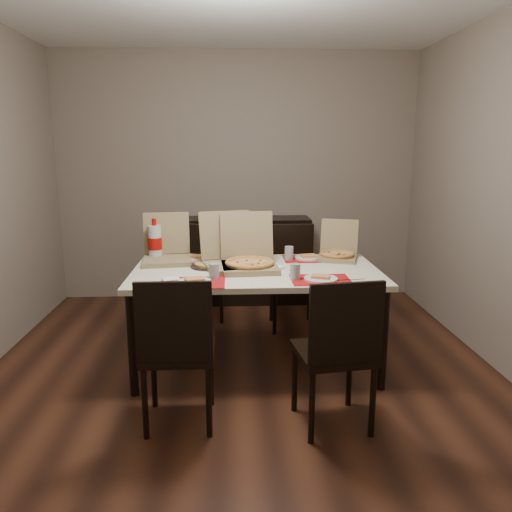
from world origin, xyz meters
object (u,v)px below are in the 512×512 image
object	(u,v)px
chair_near_left	(177,346)
pizza_box_center	(249,261)
chair_far_right	(292,271)
dip_bowl	(259,263)
sideboard	(238,260)
chair_near_right	(338,348)
soda_bottle	(155,243)
chair_far_left	(198,272)
dining_table	(256,278)

from	to	relation	value
chair_near_left	pizza_box_center	xyz separation A→B (m)	(0.45, 0.87, 0.30)
chair_far_right	dip_bowl	world-z (taller)	chair_far_right
sideboard	pizza_box_center	size ratio (longest dim) A/B	3.19
chair_near_right	soda_bottle	world-z (taller)	soda_bottle
pizza_box_center	chair_far_left	bearing A→B (deg)	116.36
chair_near_left	dip_bowl	distance (m)	1.16
chair_near_right	soda_bottle	size ratio (longest dim) A/B	2.81
sideboard	dip_bowl	distance (m)	1.51
sideboard	chair_far_right	xyz separation A→B (m)	(0.49, -0.75, 0.06)
chair_far_left	chair_far_right	size ratio (longest dim) A/B	1.00
chair_far_left	pizza_box_center	bearing A→B (deg)	-63.64
chair_near_right	sideboard	bearing A→B (deg)	101.82
dining_table	chair_far_right	size ratio (longest dim) A/B	1.94
pizza_box_center	soda_bottle	size ratio (longest dim) A/B	1.42
chair_near_left	dip_bowl	size ratio (longest dim) A/B	7.00
dip_bowl	soda_bottle	size ratio (longest dim) A/B	0.40
pizza_box_center	dip_bowl	bearing A→B (deg)	59.55
chair_near_left	dip_bowl	bearing A→B (deg)	62.27
sideboard	dip_bowl	xyz separation A→B (m)	(0.14, -1.47, 0.32)
pizza_box_center	soda_bottle	distance (m)	0.81
chair_near_left	dip_bowl	xyz separation A→B (m)	(0.53, 1.00, 0.25)
dining_table	chair_far_left	distance (m)	1.03
sideboard	chair_near_left	distance (m)	2.50
dining_table	chair_far_right	world-z (taller)	chair_far_right
dining_table	soda_bottle	size ratio (longest dim) A/B	5.44
sideboard	chair_near_left	world-z (taller)	chair_near_left
chair_near_left	chair_near_right	size ratio (longest dim) A/B	1.00
dip_bowl	soda_bottle	xyz separation A→B (m)	(-0.81, 0.21, 0.12)
sideboard	chair_far_left	xyz separation A→B (m)	(-0.38, -0.72, 0.06)
chair_near_left	pizza_box_center	size ratio (longest dim) A/B	1.98
sideboard	pizza_box_center	bearing A→B (deg)	-87.87
soda_bottle	dip_bowl	bearing A→B (deg)	-14.31
chair_near_left	chair_far_right	size ratio (longest dim) A/B	1.00
chair_near_left	pizza_box_center	distance (m)	1.02
chair_far_left	soda_bottle	size ratio (longest dim) A/B	2.81
dip_bowl	chair_far_left	bearing A→B (deg)	124.53
chair_near_left	chair_far_left	bearing A→B (deg)	89.62
dining_table	dip_bowl	xyz separation A→B (m)	(0.03, 0.15, 0.08)
chair_near_right	soda_bottle	xyz separation A→B (m)	(-1.20, 1.27, 0.38)
chair_far_left	pizza_box_center	xyz separation A→B (m)	(0.44, -0.88, 0.30)
chair_far_left	chair_far_right	xyz separation A→B (m)	(0.86, -0.03, 0.00)
sideboard	dining_table	xyz separation A→B (m)	(0.11, -1.61, 0.23)
chair_near_right	chair_far_right	size ratio (longest dim) A/B	1.00
pizza_box_center	soda_bottle	world-z (taller)	pizza_box_center
sideboard	chair_near_left	size ratio (longest dim) A/B	1.61
soda_bottle	pizza_box_center	bearing A→B (deg)	-24.85
dining_table	soda_bottle	bearing A→B (deg)	155.71
chair_near_right	dip_bowl	size ratio (longest dim) A/B	7.00
chair_far_left	dip_bowl	distance (m)	0.94
chair_far_right	soda_bottle	world-z (taller)	soda_bottle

